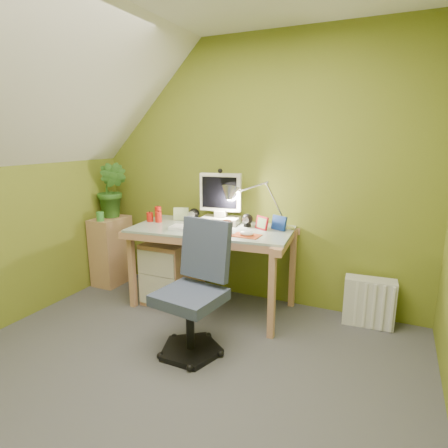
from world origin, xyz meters
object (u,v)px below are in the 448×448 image
at_px(desk, 212,268).
at_px(desk_lamp, 268,194).
at_px(task_chair, 190,296).
at_px(side_ledge, 112,251).
at_px(monitor, 221,196).
at_px(radiator, 369,302).
at_px(potted_plant, 112,190).

relative_size(desk, desk_lamp, 2.33).
distance_m(desk, task_chair, 0.78).
bearing_deg(side_ledge, desk, -3.56).
bearing_deg(monitor, radiator, -6.63).
bearing_deg(potted_plant, monitor, 2.53).
bearing_deg(desk_lamp, radiator, 6.42).
bearing_deg(side_ledge, monitor, 4.82).
relative_size(desk, monitor, 2.72).
bearing_deg(task_chair, monitor, 109.67).
distance_m(side_ledge, potted_plant, 0.64).
distance_m(monitor, potted_plant, 1.21).
distance_m(monitor, radiator, 1.55).
height_order(monitor, task_chair, monitor).
bearing_deg(task_chair, potted_plant, 155.72).
bearing_deg(potted_plant, desk, -5.96).
relative_size(monitor, side_ledge, 0.73).
distance_m(desk, potted_plant, 1.37).
xyz_separation_m(monitor, potted_plant, (-1.21, -0.05, -0.01)).
distance_m(potted_plant, radiator, 2.66).
relative_size(monitor, task_chair, 0.58).
relative_size(desk, task_chair, 1.59).
bearing_deg(side_ledge, radiator, 3.44).
distance_m(desk, side_ledge, 1.23).
height_order(desk, radiator, desk).
relative_size(desk_lamp, side_ledge, 0.85).
bearing_deg(desk_lamp, monitor, -176.84).
relative_size(desk_lamp, potted_plant, 1.05).
relative_size(monitor, radiator, 1.29).
relative_size(side_ledge, radiator, 1.77).
xyz_separation_m(desk_lamp, task_chair, (-0.25, -0.94, -0.61)).
bearing_deg(desk_lamp, potted_plant, -174.99).
bearing_deg(monitor, desk_lamp, -8.78).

